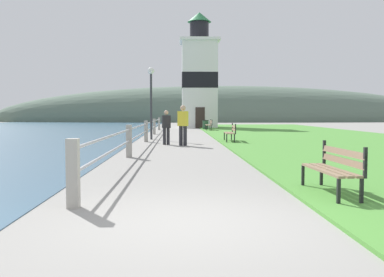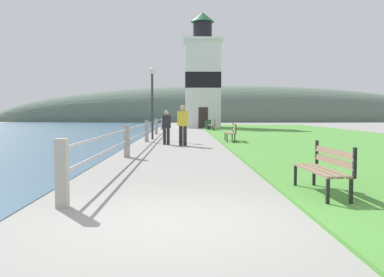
{
  "view_description": "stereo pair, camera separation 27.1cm",
  "coord_description": "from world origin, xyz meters",
  "px_view_note": "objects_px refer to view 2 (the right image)",
  "views": [
    {
      "loc": [
        -0.16,
        -5.62,
        1.48
      ],
      "look_at": [
        0.48,
        13.86,
        0.3
      ],
      "focal_mm": 40.0,
      "sensor_mm": 36.0,
      "label": 1
    },
    {
      "loc": [
        0.11,
        -5.62,
        1.48
      ],
      "look_at": [
        0.48,
        13.86,
        0.3
      ],
      "focal_mm": 40.0,
      "sensor_mm": 36.0,
      "label": 2
    }
  ],
  "objects_px": {
    "park_bench_near": "(325,166)",
    "lighthouse": "(203,78)",
    "park_bench_midway": "(232,132)",
    "park_bench_far": "(212,124)",
    "trash_bin": "(208,125)",
    "person_strolling": "(166,126)",
    "person_by_railing": "(183,124)",
    "lamp_post": "(152,90)"
  },
  "relations": [
    {
      "from": "park_bench_near",
      "to": "lighthouse",
      "type": "distance_m",
      "value": 35.37
    },
    {
      "from": "park_bench_midway",
      "to": "park_bench_far",
      "type": "relative_size",
      "value": 1.02
    },
    {
      "from": "lighthouse",
      "to": "trash_bin",
      "type": "height_order",
      "value": "lighthouse"
    },
    {
      "from": "park_bench_far",
      "to": "person_strolling",
      "type": "distance_m",
      "value": 15.69
    },
    {
      "from": "person_by_railing",
      "to": "lamp_post",
      "type": "height_order",
      "value": "lamp_post"
    },
    {
      "from": "park_bench_near",
      "to": "lamp_post",
      "type": "relative_size",
      "value": 0.44
    },
    {
      "from": "park_bench_far",
      "to": "person_strolling",
      "type": "height_order",
      "value": "person_strolling"
    },
    {
      "from": "park_bench_near",
      "to": "park_bench_far",
      "type": "distance_m",
      "value": 27.71
    },
    {
      "from": "person_strolling",
      "to": "person_by_railing",
      "type": "distance_m",
      "value": 0.97
    },
    {
      "from": "park_bench_midway",
      "to": "lamp_post",
      "type": "relative_size",
      "value": 0.49
    },
    {
      "from": "park_bench_near",
      "to": "person_by_railing",
      "type": "relative_size",
      "value": 0.97
    },
    {
      "from": "park_bench_midway",
      "to": "lamp_post",
      "type": "xyz_separation_m",
      "value": [
        -4.12,
        2.41,
        2.2
      ]
    },
    {
      "from": "park_bench_midway",
      "to": "person_by_railing",
      "type": "distance_m",
      "value": 3.24
    },
    {
      "from": "person_by_railing",
      "to": "lighthouse",
      "type": "bearing_deg",
      "value": 14.64
    },
    {
      "from": "park_bench_midway",
      "to": "person_by_railing",
      "type": "bearing_deg",
      "value": 43.72
    },
    {
      "from": "park_bench_near",
      "to": "trash_bin",
      "type": "distance_m",
      "value": 29.51
    },
    {
      "from": "lighthouse",
      "to": "person_strolling",
      "type": "relative_size",
      "value": 7.13
    },
    {
      "from": "person_strolling",
      "to": "trash_bin",
      "type": "bearing_deg",
      "value": -19.1
    },
    {
      "from": "park_bench_far",
      "to": "lighthouse",
      "type": "relative_size",
      "value": 0.17
    },
    {
      "from": "park_bench_far",
      "to": "lamp_post",
      "type": "relative_size",
      "value": 0.48
    },
    {
      "from": "park_bench_near",
      "to": "lighthouse",
      "type": "bearing_deg",
      "value": -91.22
    },
    {
      "from": "park_bench_near",
      "to": "person_by_railing",
      "type": "height_order",
      "value": "person_by_railing"
    },
    {
      "from": "park_bench_midway",
      "to": "lighthouse",
      "type": "xyz_separation_m",
      "value": [
        -0.53,
        21.24,
        4.35
      ]
    },
    {
      "from": "person_strolling",
      "to": "lamp_post",
      "type": "bearing_deg",
      "value": 3.88
    },
    {
      "from": "park_bench_far",
      "to": "lamp_post",
      "type": "distance_m",
      "value": 12.34
    },
    {
      "from": "person_strolling",
      "to": "lamp_post",
      "type": "xyz_separation_m",
      "value": [
        -0.93,
        3.94,
        1.88
      ]
    },
    {
      "from": "park_bench_far",
      "to": "person_by_railing",
      "type": "bearing_deg",
      "value": 82.17
    },
    {
      "from": "park_bench_midway",
      "to": "person_by_railing",
      "type": "height_order",
      "value": "person_by_railing"
    },
    {
      "from": "person_by_railing",
      "to": "park_bench_midway",
      "type": "bearing_deg",
      "value": -29.72
    },
    {
      "from": "park_bench_near",
      "to": "park_bench_midway",
      "type": "relative_size",
      "value": 0.9
    },
    {
      "from": "park_bench_near",
      "to": "lamp_post",
      "type": "height_order",
      "value": "lamp_post"
    },
    {
      "from": "trash_bin",
      "to": "lighthouse",
      "type": "bearing_deg",
      "value": 92.68
    },
    {
      "from": "park_bench_midway",
      "to": "person_strolling",
      "type": "bearing_deg",
      "value": 28.32
    },
    {
      "from": "lighthouse",
      "to": "person_strolling",
      "type": "bearing_deg",
      "value": -96.65
    },
    {
      "from": "park_bench_near",
      "to": "person_strolling",
      "type": "height_order",
      "value": "person_strolling"
    },
    {
      "from": "trash_bin",
      "to": "lamp_post",
      "type": "bearing_deg",
      "value": -106.22
    },
    {
      "from": "lighthouse",
      "to": "lamp_post",
      "type": "relative_size",
      "value": 2.86
    },
    {
      "from": "trash_bin",
      "to": "lamp_post",
      "type": "height_order",
      "value": "lamp_post"
    },
    {
      "from": "park_bench_far",
      "to": "person_by_railing",
      "type": "relative_size",
      "value": 1.06
    },
    {
      "from": "park_bench_near",
      "to": "park_bench_midway",
      "type": "bearing_deg",
      "value": -91.84
    },
    {
      "from": "park_bench_midway",
      "to": "park_bench_near",
      "type": "bearing_deg",
      "value": 93.13
    },
    {
      "from": "trash_bin",
      "to": "park_bench_midway",
      "type": "bearing_deg",
      "value": -89.0
    }
  ]
}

